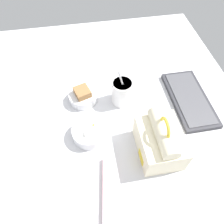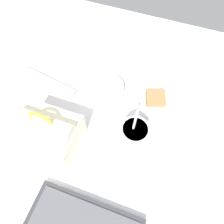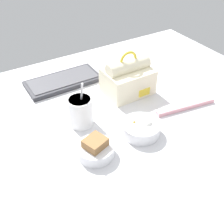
{
  "view_description": "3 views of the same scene",
  "coord_description": "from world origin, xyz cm",
  "px_view_note": "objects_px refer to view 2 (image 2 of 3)",
  "views": [
    {
      "loc": [
        43.97,
        -7.67,
        71.28
      ],
      "look_at": [
        -2.55,
        0.49,
        7.0
      ],
      "focal_mm": 35.0,
      "sensor_mm": 36.0,
      "label": 1
    },
    {
      "loc": [
        -13.91,
        31.89,
        67.3
      ],
      "look_at": [
        -2.55,
        0.49,
        7.0
      ],
      "focal_mm": 35.0,
      "sensor_mm": 36.0,
      "label": 2
    },
    {
      "loc": [
        -40.36,
        -62.07,
        64.29
      ],
      "look_at": [
        -2.55,
        0.49,
        7.0
      ],
      "focal_mm": 45.0,
      "sensor_mm": 36.0,
      "label": 3
    }
  ],
  "objects_px": {
    "bento_bowl_sandwich": "(154,102)",
    "lunch_bag": "(48,132)",
    "soup_cup": "(134,136)",
    "bento_bowl_snacks": "(106,90)",
    "chopstick_case": "(48,81)"
  },
  "relations": [
    {
      "from": "bento_bowl_sandwich",
      "to": "lunch_bag",
      "type": "bearing_deg",
      "value": 40.89
    },
    {
      "from": "lunch_bag",
      "to": "bento_bowl_sandwich",
      "type": "distance_m",
      "value": 0.36
    },
    {
      "from": "soup_cup",
      "to": "bento_bowl_snacks",
      "type": "bearing_deg",
      "value": -45.49
    },
    {
      "from": "chopstick_case",
      "to": "bento_bowl_snacks",
      "type": "bearing_deg",
      "value": -173.4
    },
    {
      "from": "chopstick_case",
      "to": "lunch_bag",
      "type": "bearing_deg",
      "value": 121.93
    },
    {
      "from": "soup_cup",
      "to": "bento_bowl_snacks",
      "type": "height_order",
      "value": "soup_cup"
    },
    {
      "from": "lunch_bag",
      "to": "bento_bowl_sandwich",
      "type": "xyz_separation_m",
      "value": [
        -0.27,
        -0.23,
        -0.04
      ]
    },
    {
      "from": "lunch_bag",
      "to": "bento_bowl_sandwich",
      "type": "height_order",
      "value": "lunch_bag"
    },
    {
      "from": "soup_cup",
      "to": "chopstick_case",
      "type": "bearing_deg",
      "value": -18.25
    },
    {
      "from": "lunch_bag",
      "to": "bento_bowl_snacks",
      "type": "height_order",
      "value": "lunch_bag"
    },
    {
      "from": "soup_cup",
      "to": "bento_bowl_sandwich",
      "type": "xyz_separation_m",
      "value": [
        -0.03,
        -0.15,
        -0.03
      ]
    },
    {
      "from": "soup_cup",
      "to": "bento_bowl_sandwich",
      "type": "distance_m",
      "value": 0.16
    },
    {
      "from": "soup_cup",
      "to": "bento_bowl_sandwich",
      "type": "bearing_deg",
      "value": -100.24
    },
    {
      "from": "bento_bowl_sandwich",
      "to": "chopstick_case",
      "type": "distance_m",
      "value": 0.39
    },
    {
      "from": "lunch_bag",
      "to": "soup_cup",
      "type": "bearing_deg",
      "value": -161.87
    }
  ]
}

